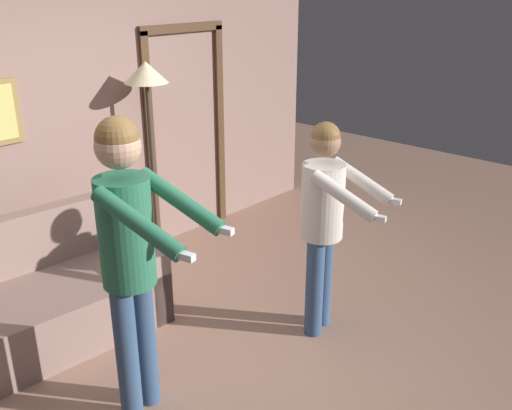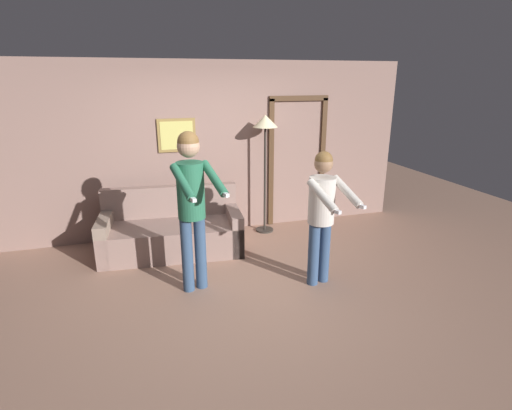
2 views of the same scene
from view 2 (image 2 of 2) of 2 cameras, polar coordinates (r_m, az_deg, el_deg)
The scene contains 6 objects.
ground_plane at distance 4.79m, azimuth -2.31°, elevation -11.59°, with size 12.00×12.00×0.00m, color #A47B65.
back_wall_assembly at distance 6.17m, azimuth -6.89°, elevation 7.86°, with size 6.40×0.10×2.60m.
couch at distance 5.72m, azimuth -11.92°, elevation -3.88°, with size 1.97×1.02×0.87m.
torchiere_lamp at distance 6.04m, azimuth 1.33°, elevation 10.24°, with size 0.37×0.37×1.83m.
person_standing_left at distance 4.36m, azimuth -9.19°, elevation 1.20°, with size 0.54×0.76×1.82m.
person_standing_right at distance 4.57m, azimuth 9.46°, elevation -0.39°, with size 0.52×0.68×1.59m.
Camera 2 is at (-1.03, -4.05, 2.35)m, focal length 28.00 mm.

